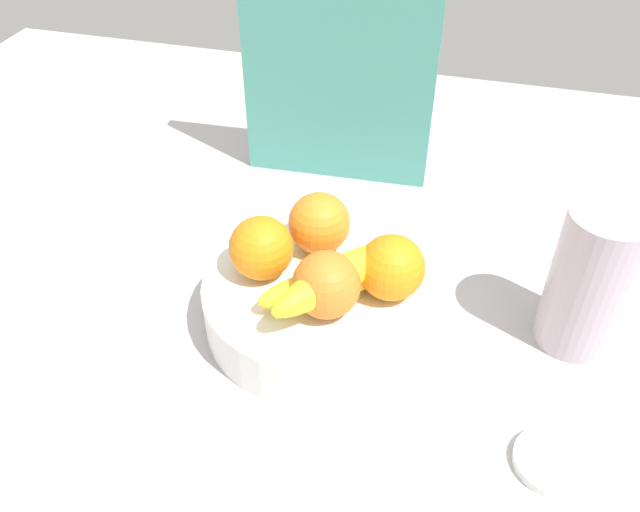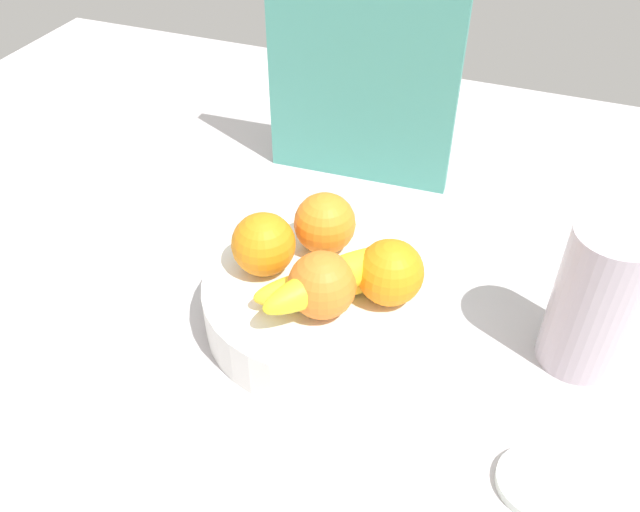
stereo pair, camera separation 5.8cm
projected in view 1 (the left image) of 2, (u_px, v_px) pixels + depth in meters
The scene contains 10 objects.
ground_plane at pixel (323, 313), 82.69cm from camera, with size 180.00×140.00×3.00cm, color #B6B0B3.
fruit_bowl at pixel (320, 302), 77.61cm from camera, with size 26.76×26.76×6.29cm, color white.
orange_front_left at pixel (319, 223), 78.04cm from camera, with size 7.46×7.46×7.46cm, color orange.
orange_front_right at pixel (261, 248), 74.47cm from camera, with size 7.46×7.46×7.46cm, color orange.
orange_center at pixel (326, 285), 69.77cm from camera, with size 7.46×7.46×7.46cm, color orange.
orange_back_left at pixel (391, 268), 71.90cm from camera, with size 7.46×7.46×7.46cm, color orange.
banana_bunch at pixel (333, 281), 71.21cm from camera, with size 15.89×16.34×6.20cm.
cutting_board at pixel (338, 67), 92.80cm from camera, with size 28.00×1.80×36.00cm, color teal.
thermos_tumbler at pixel (589, 281), 71.77cm from camera, with size 8.72×8.72×18.04cm, color #BBAEBA.
jar_lid at pixel (553, 462), 64.23cm from camera, with size 7.80×7.80×1.01cm, color silver.
Camera 1 is at (14.88, -56.45, 57.51)cm, focal length 36.70 mm.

